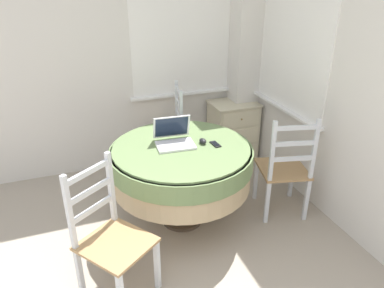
# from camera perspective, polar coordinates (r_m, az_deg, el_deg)

# --- Properties ---
(corner_room_shell) EXTENTS (4.54, 4.76, 2.55)m
(corner_room_shell) POSITION_cam_1_polar(r_m,az_deg,el_deg) (3.13, 2.57, 10.94)
(corner_room_shell) COLOR silver
(corner_room_shell) RESTS_ON ground_plane
(round_dining_table) EXTENTS (1.18, 1.18, 0.73)m
(round_dining_table) POSITION_cam_1_polar(r_m,az_deg,el_deg) (3.13, -1.63, -2.95)
(round_dining_table) COLOR #4C3D2D
(round_dining_table) RESTS_ON ground_plane
(laptop) EXTENTS (0.33, 0.30, 0.22)m
(laptop) POSITION_cam_1_polar(r_m,az_deg,el_deg) (3.08, -2.74, 0.83)
(laptop) COLOR white
(laptop) RESTS_ON round_dining_table
(computer_mouse) EXTENTS (0.05, 0.08, 0.04)m
(computer_mouse) POSITION_cam_1_polar(r_m,az_deg,el_deg) (3.10, 1.66, 0.45)
(computer_mouse) COLOR black
(computer_mouse) RESTS_ON round_dining_table
(cell_phone) EXTENTS (0.06, 0.12, 0.01)m
(cell_phone) POSITION_cam_1_polar(r_m,az_deg,el_deg) (3.09, 3.58, -0.02)
(cell_phone) COLOR black
(cell_phone) RESTS_ON round_dining_table
(dining_chair_near_back_window) EXTENTS (0.50, 0.48, 0.97)m
(dining_chair_near_back_window) POSITION_cam_1_polar(r_m,az_deg,el_deg) (3.99, -3.94, 1.60)
(dining_chair_near_back_window) COLOR #A87F51
(dining_chair_near_back_window) RESTS_ON ground_plane
(dining_chair_near_right_window) EXTENTS (0.50, 0.51, 0.97)m
(dining_chair_near_right_window) POSITION_cam_1_polar(r_m,az_deg,el_deg) (3.40, 13.93, -3.75)
(dining_chair_near_right_window) COLOR #A87F51
(dining_chair_near_right_window) RESTS_ON ground_plane
(dining_chair_camera_near) EXTENTS (0.58, 0.59, 0.97)m
(dining_chair_camera_near) POSITION_cam_1_polar(r_m,az_deg,el_deg) (2.60, -12.32, -13.84)
(dining_chair_camera_near) COLOR #A87F51
(dining_chair_camera_near) RESTS_ON ground_plane
(corner_cabinet) EXTENTS (0.52, 0.42, 0.66)m
(corner_cabinet) POSITION_cam_1_polar(r_m,az_deg,el_deg) (4.40, 6.22, 2.20)
(corner_cabinet) COLOR beige
(corner_cabinet) RESTS_ON ground_plane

